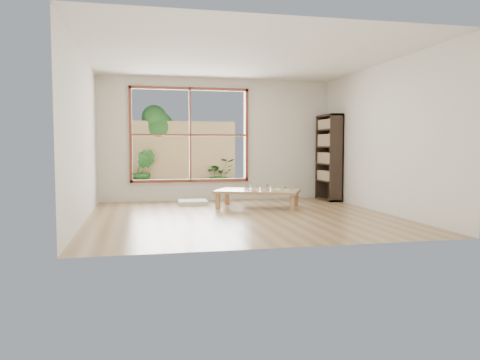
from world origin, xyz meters
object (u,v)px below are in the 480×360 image
at_px(low_table, 258,192).
at_px(bookshelf, 329,158).
at_px(garden_bench, 184,183).
at_px(food_tray, 283,189).

xyz_separation_m(low_table, bookshelf, (1.81, 0.90, 0.62)).
bearing_deg(bookshelf, garden_bench, 157.09).
distance_m(low_table, bookshelf, 2.11).
relative_size(low_table, bookshelf, 0.96).
height_order(bookshelf, garden_bench, bookshelf).
bearing_deg(low_table, garden_bench, 143.50).
xyz_separation_m(bookshelf, garden_bench, (-3.01, 1.27, -0.59)).
bearing_deg(low_table, bookshelf, 50.91).
bearing_deg(garden_bench, low_table, -74.24).
bearing_deg(food_tray, garden_bench, 136.06).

